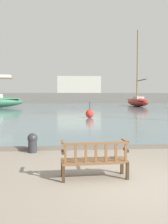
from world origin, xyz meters
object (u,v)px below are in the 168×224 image
(park_bench, at_px, (95,159))
(mooring_bollard, at_px, (33,142))
(sailboat_nearest_port, at_px, (137,101))
(channel_buoy, at_px, (90,114))

(park_bench, relative_size, mooring_bollard, 2.37)
(sailboat_nearest_port, height_order, mooring_bollard, sailboat_nearest_port)
(park_bench, bearing_deg, sailboat_nearest_port, 72.06)
(sailboat_nearest_port, xyz_separation_m, mooring_bollard, (-14.57, -36.34, -0.65))
(sailboat_nearest_port, xyz_separation_m, channel_buoy, (-11.25, -23.60, -0.58))
(mooring_bollard, height_order, channel_buoy, channel_buoy)
(sailboat_nearest_port, height_order, channel_buoy, sailboat_nearest_port)
(park_bench, height_order, sailboat_nearest_port, sailboat_nearest_port)
(park_bench, bearing_deg, channel_buoy, 84.65)
(mooring_bollard, bearing_deg, park_bench, -57.70)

